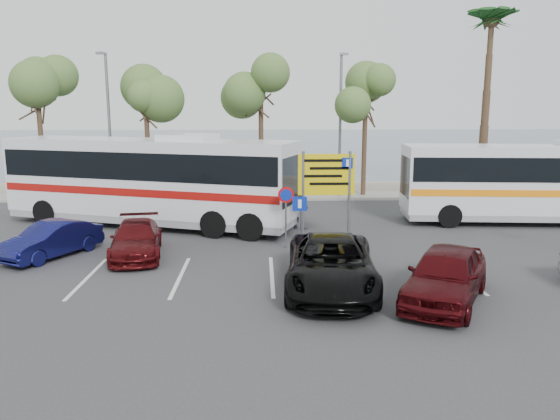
{
  "coord_description": "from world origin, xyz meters",
  "views": [
    {
      "loc": [
        -1.53,
        -17.62,
        5.32
      ],
      "look_at": [
        -0.8,
        3.0,
        1.36
      ],
      "focal_mm": 35.0,
      "sensor_mm": 36.0,
      "label": 1
    }
  ],
  "objects_px": {
    "street_lamp_left": "(109,119)",
    "pedestrian_near": "(256,216)",
    "suv_black": "(331,265)",
    "street_lamp_right": "(340,118)",
    "coach_bus_left": "(149,183)",
    "car_blue": "(51,240)",
    "car_maroon": "(136,239)",
    "direction_sign": "(326,182)",
    "pedestrian_far": "(299,207)",
    "coach_bus_right": "(539,185)",
    "car_red": "(446,275)"
  },
  "relations": [
    {
      "from": "car_blue",
      "to": "suv_black",
      "type": "relative_size",
      "value": 0.69
    },
    {
      "from": "coach_bus_left",
      "to": "pedestrian_far",
      "type": "height_order",
      "value": "coach_bus_left"
    },
    {
      "from": "coach_bus_left",
      "to": "street_lamp_right",
      "type": "bearing_deg",
      "value": 36.03
    },
    {
      "from": "suv_black",
      "to": "car_maroon",
      "type": "bearing_deg",
      "value": 154.57
    },
    {
      "from": "street_lamp_right",
      "to": "suv_black",
      "type": "height_order",
      "value": "street_lamp_right"
    },
    {
      "from": "coach_bus_left",
      "to": "car_blue",
      "type": "bearing_deg",
      "value": -116.08
    },
    {
      "from": "car_maroon",
      "to": "pedestrian_near",
      "type": "height_order",
      "value": "pedestrian_near"
    },
    {
      "from": "street_lamp_right",
      "to": "car_maroon",
      "type": "bearing_deg",
      "value": -126.83
    },
    {
      "from": "street_lamp_left",
      "to": "pedestrian_near",
      "type": "xyz_separation_m",
      "value": [
        8.25,
        -8.89,
        -3.81
      ]
    },
    {
      "from": "direction_sign",
      "to": "suv_black",
      "type": "bearing_deg",
      "value": -95.15
    },
    {
      "from": "coach_bus_left",
      "to": "coach_bus_right",
      "type": "relative_size",
      "value": 1.09
    },
    {
      "from": "street_lamp_left",
      "to": "car_maroon",
      "type": "bearing_deg",
      "value": -71.59
    },
    {
      "from": "car_maroon",
      "to": "car_red",
      "type": "relative_size",
      "value": 0.94
    },
    {
      "from": "coach_bus_right",
      "to": "car_blue",
      "type": "relative_size",
      "value": 3.24
    },
    {
      "from": "car_blue",
      "to": "suv_black",
      "type": "bearing_deg",
      "value": 6.34
    },
    {
      "from": "coach_bus_left",
      "to": "coach_bus_right",
      "type": "distance_m",
      "value": 17.64
    },
    {
      "from": "pedestrian_near",
      "to": "street_lamp_right",
      "type": "bearing_deg",
      "value": -116.48
    },
    {
      "from": "car_maroon",
      "to": "pedestrian_far",
      "type": "height_order",
      "value": "pedestrian_far"
    },
    {
      "from": "street_lamp_right",
      "to": "car_red",
      "type": "height_order",
      "value": "street_lamp_right"
    },
    {
      "from": "suv_black",
      "to": "pedestrian_far",
      "type": "relative_size",
      "value": 2.88
    },
    {
      "from": "pedestrian_near",
      "to": "pedestrian_far",
      "type": "height_order",
      "value": "pedestrian_far"
    },
    {
      "from": "coach_bus_right",
      "to": "suv_black",
      "type": "xyz_separation_m",
      "value": [
        -10.64,
        -8.9,
        -0.99
      ]
    },
    {
      "from": "car_blue",
      "to": "car_maroon",
      "type": "relative_size",
      "value": 0.9
    },
    {
      "from": "street_lamp_left",
      "to": "suv_black",
      "type": "relative_size",
      "value": 1.45
    },
    {
      "from": "pedestrian_near",
      "to": "pedestrian_far",
      "type": "xyz_separation_m",
      "value": [
        1.9,
        1.15,
        0.17
      ]
    },
    {
      "from": "direction_sign",
      "to": "coach_bus_right",
      "type": "bearing_deg",
      "value": 18.05
    },
    {
      "from": "street_lamp_left",
      "to": "coach_bus_left",
      "type": "xyz_separation_m",
      "value": [
        3.5,
        -6.91,
        -2.69
      ]
    },
    {
      "from": "suv_black",
      "to": "street_lamp_right",
      "type": "bearing_deg",
      "value": 86.58
    },
    {
      "from": "street_lamp_right",
      "to": "coach_bus_right",
      "type": "height_order",
      "value": "street_lamp_right"
    },
    {
      "from": "coach_bus_left",
      "to": "suv_black",
      "type": "bearing_deg",
      "value": -52.14
    },
    {
      "from": "car_blue",
      "to": "car_maroon",
      "type": "xyz_separation_m",
      "value": [
        3.0,
        0.0,
        -0.01
      ]
    },
    {
      "from": "street_lamp_left",
      "to": "coach_bus_left",
      "type": "bearing_deg",
      "value": -63.14
    },
    {
      "from": "pedestrian_far",
      "to": "car_red",
      "type": "bearing_deg",
      "value": 161.72
    },
    {
      "from": "direction_sign",
      "to": "suv_black",
      "type": "relative_size",
      "value": 0.65
    },
    {
      "from": "coach_bus_right",
      "to": "street_lamp_right",
      "type": "bearing_deg",
      "value": 139.22
    },
    {
      "from": "street_lamp_left",
      "to": "car_red",
      "type": "distance_m",
      "value": 22.06
    },
    {
      "from": "street_lamp_right",
      "to": "direction_sign",
      "type": "height_order",
      "value": "street_lamp_right"
    },
    {
      "from": "street_lamp_left",
      "to": "suv_black",
      "type": "xyz_separation_m",
      "value": [
        10.5,
        -15.92,
        -3.83
      ]
    },
    {
      "from": "coach_bus_left",
      "to": "car_maroon",
      "type": "relative_size",
      "value": 3.16
    },
    {
      "from": "coach_bus_right",
      "to": "pedestrian_far",
      "type": "relative_size",
      "value": 6.44
    },
    {
      "from": "street_lamp_left",
      "to": "street_lamp_right",
      "type": "relative_size",
      "value": 1.0
    },
    {
      "from": "car_red",
      "to": "suv_black",
      "type": "height_order",
      "value": "suv_black"
    },
    {
      "from": "street_lamp_left",
      "to": "suv_black",
      "type": "bearing_deg",
      "value": -56.59
    },
    {
      "from": "coach_bus_left",
      "to": "suv_black",
      "type": "xyz_separation_m",
      "value": [
        7.0,
        -9.0,
        -1.14
      ]
    },
    {
      "from": "coach_bus_right",
      "to": "pedestrian_far",
      "type": "bearing_deg",
      "value": -176.26
    },
    {
      "from": "street_lamp_left",
      "to": "pedestrian_near",
      "type": "relative_size",
      "value": 5.07
    },
    {
      "from": "street_lamp_left",
      "to": "direction_sign",
      "type": "bearing_deg",
      "value": -43.17
    },
    {
      "from": "coach_bus_right",
      "to": "car_maroon",
      "type": "bearing_deg",
      "value": -163.74
    },
    {
      "from": "direction_sign",
      "to": "pedestrian_near",
      "type": "relative_size",
      "value": 2.28
    },
    {
      "from": "car_maroon",
      "to": "street_lamp_right",
      "type": "bearing_deg",
      "value": 44.44
    }
  ]
}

